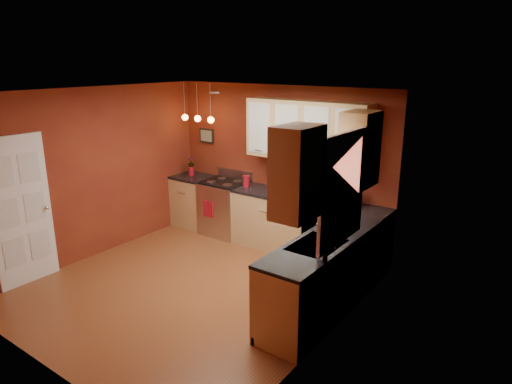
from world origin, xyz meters
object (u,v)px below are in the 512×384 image
Objects in this scene: sink at (317,247)px; red_canister at (246,181)px; gas_range at (225,207)px; soap_pump at (322,252)px; coffee_maker at (354,199)px.

red_canister is (-2.15, 1.51, 0.12)m from sink.
gas_range is 5.97× the size of soap_pump.
gas_range is 6.01× the size of red_canister.
sink is 3.79× the size of red_canister.
coffee_maker is at bearing 2.36° from red_canister.
red_canister reaches higher than gas_range.
soap_pump is at bearing -37.62° from red_canister.
coffee_maker is (2.36, 0.08, 0.56)m from gas_range.
soap_pump is (0.51, -1.93, -0.01)m from coffee_maker.
red_canister is (0.47, 0.00, 0.55)m from gas_range.
red_canister is at bearing 145.03° from sink.
sink reaches higher than coffee_maker.
sink is at bearing -29.78° from gas_range.
red_canister is at bearing 0.55° from gas_range.
coffee_maker is at bearing 104.78° from soap_pump.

